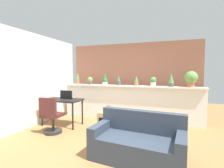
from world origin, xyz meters
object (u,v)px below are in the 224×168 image
at_px(tv_monitor, 66,95).
at_px(office_chair, 51,118).
at_px(potted_plant_2, 105,79).
at_px(desk, 62,102).
at_px(potted_plant_0, 78,79).
at_px(potted_plant_5, 153,81).
at_px(potted_plant_6, 171,80).
at_px(potted_plant_7, 191,78).
at_px(potted_plant_4, 136,81).
at_px(side_cube_shelf, 107,121).
at_px(vase_on_shelf, 108,109).
at_px(potted_plant_1, 90,80).
at_px(couch, 138,143).
at_px(potted_plant_3, 119,81).

relative_size(tv_monitor, office_chair, 0.42).
relative_size(potted_plant_2, office_chair, 0.43).
bearing_deg(desk, potted_plant_0, 96.08).
relative_size(potted_plant_5, desk, 0.25).
bearing_deg(potted_plant_2, potted_plant_6, -0.93).
bearing_deg(potted_plant_7, desk, -162.68).
distance_m(potted_plant_4, desk, 2.27).
relative_size(potted_plant_0, side_cube_shelf, 0.81).
distance_m(potted_plant_4, potted_plant_6, 0.99).
bearing_deg(potted_plant_0, desk, -83.92).
bearing_deg(potted_plant_7, potted_plant_5, -178.12).
distance_m(potted_plant_2, vase_on_shelf, 1.41).
distance_m(potted_plant_5, office_chair, 2.95).
xyz_separation_m(potted_plant_4, office_chair, (-1.77, -1.69, -0.87)).
xyz_separation_m(potted_plant_1, potted_plant_7, (3.07, 0.04, 0.11)).
relative_size(potted_plant_0, desk, 0.37).
bearing_deg(couch, potted_plant_0, 139.06).
bearing_deg(potted_plant_1, potted_plant_5, 0.12).
height_order(potted_plant_1, potted_plant_4, potted_plant_4).
bearing_deg(vase_on_shelf, desk, 177.90).
distance_m(potted_plant_3, potted_plant_5, 1.06).
bearing_deg(couch, tv_monitor, 152.40).
bearing_deg(potted_plant_2, side_cube_shelf, -65.92).
xyz_separation_m(potted_plant_5, side_cube_shelf, (-1.05, -1.06, -1.00)).
relative_size(tv_monitor, side_cube_shelf, 0.76).
distance_m(potted_plant_4, couch, 2.41).
height_order(potted_plant_0, potted_plant_7, potted_plant_7).
xyz_separation_m(potted_plant_3, desk, (-1.36, -1.03, -0.57)).
xyz_separation_m(potted_plant_5, couch, (-0.05, -2.15, -0.96)).
bearing_deg(potted_plant_0, potted_plant_4, 0.30).
bearing_deg(potted_plant_5, potted_plant_3, -179.49).
relative_size(potted_plant_1, potted_plant_5, 0.92).
relative_size(potted_plant_7, couch, 0.27).
bearing_deg(potted_plant_4, potted_plant_3, -178.33).
bearing_deg(potted_plant_3, side_cube_shelf, -89.27).
bearing_deg(side_cube_shelf, desk, 178.82).
relative_size(potted_plant_1, vase_on_shelf, 1.57).
height_order(desk, side_cube_shelf, desk).
distance_m(potted_plant_5, vase_on_shelf, 1.63).
height_order(potted_plant_1, office_chair, potted_plant_1).
bearing_deg(office_chair, tv_monitor, 95.97).
bearing_deg(potted_plant_5, potted_plant_1, -179.88).
relative_size(potted_plant_1, potted_plant_4, 0.83).
height_order(tv_monitor, vase_on_shelf, tv_monitor).
bearing_deg(office_chair, desk, 103.27).
bearing_deg(potted_plant_6, potted_plant_7, 5.07).
height_order(potted_plant_6, vase_on_shelf, potted_plant_6).
relative_size(potted_plant_3, vase_on_shelf, 1.91).
distance_m(potted_plant_0, tv_monitor, 1.05).
relative_size(potted_plant_1, potted_plant_3, 0.82).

